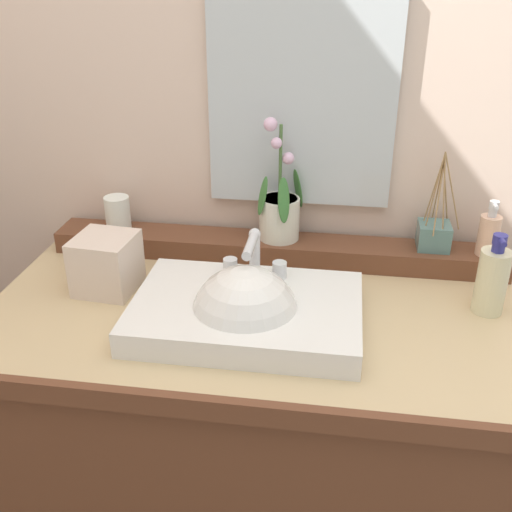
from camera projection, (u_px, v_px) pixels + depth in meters
name	position (u px, v px, depth m)	size (l,w,h in m)	color
wall_back	(287.00, 18.00, 1.44)	(2.90, 0.20, 2.78)	beige
vanity_cabinet	(261.00, 450.00, 1.50)	(1.20, 0.64, 0.83)	brown
back_ledge	(275.00, 249.00, 1.53)	(1.13, 0.11, 0.05)	brown
sink_basin	(246.00, 315.00, 1.25)	(0.47, 0.32, 0.26)	white
potted_plant	(279.00, 211.00, 1.49)	(0.12, 0.12, 0.31)	silver
soap_dispenser	(489.00, 234.00, 1.41)	(0.05, 0.05, 0.14)	beige
tumbler_cup	(118.00, 213.00, 1.56)	(0.06, 0.06, 0.09)	white
reed_diffuser	(434.00, 234.00, 1.46)	(0.10, 0.10, 0.24)	slate
lotion_bottle	(492.00, 280.00, 1.28)	(0.07, 0.07, 0.18)	beige
tissue_box	(106.00, 263.00, 1.37)	(0.13, 0.13, 0.13)	beige
mirror	(301.00, 101.00, 1.42)	(0.44, 0.02, 0.51)	silver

